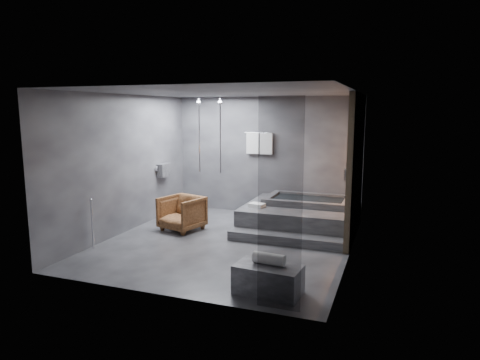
% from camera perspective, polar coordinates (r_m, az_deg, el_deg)
% --- Properties ---
extents(room, '(5.00, 5.04, 2.82)m').
position_cam_1_polar(room, '(7.97, 1.62, 3.88)').
color(room, '#29292B').
rests_on(room, ground).
extents(tub_deck, '(2.20, 2.00, 0.50)m').
position_cam_1_polar(tub_deck, '(9.20, 7.86, -4.83)').
color(tub_deck, '#2D2D30').
rests_on(tub_deck, ground).
extents(tub_step, '(2.20, 0.36, 0.18)m').
position_cam_1_polar(tub_step, '(8.14, 6.04, -7.85)').
color(tub_step, '#2D2D30').
rests_on(tub_step, ground).
extents(concrete_bench, '(0.94, 0.57, 0.40)m').
position_cam_1_polar(concrete_bench, '(5.99, 3.78, -13.10)').
color(concrete_bench, '#38383B').
rests_on(concrete_bench, ground).
extents(driftwood_chair, '(0.95, 0.97, 0.72)m').
position_cam_1_polar(driftwood_chair, '(9.02, -7.77, -4.41)').
color(driftwood_chair, '#3F210F').
rests_on(driftwood_chair, ground).
extents(rolled_towel, '(0.46, 0.20, 0.16)m').
position_cam_1_polar(rolled_towel, '(5.93, 3.89, -10.44)').
color(rolled_towel, white).
rests_on(rolled_towel, concrete_bench).
extents(deck_towel, '(0.35, 0.29, 0.08)m').
position_cam_1_polar(deck_towel, '(8.86, 2.28, -3.38)').
color(deck_towel, white).
rests_on(deck_towel, tub_deck).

